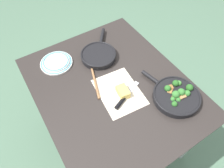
% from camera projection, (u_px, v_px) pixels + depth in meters
% --- Properties ---
extents(ground_plane, '(14.00, 14.00, 0.00)m').
position_uv_depth(ground_plane, '(112.00, 133.00, 1.87)').
color(ground_plane, '#51755B').
extents(dining_table_red, '(1.10, 0.91, 0.77)m').
position_uv_depth(dining_table_red, '(112.00, 94.00, 1.33)').
color(dining_table_red, '#2D2826').
rests_on(dining_table_red, ground_plane).
extents(skillet_broccoli, '(0.40, 0.28, 0.07)m').
position_uv_depth(skillet_broccoli, '(176.00, 95.00, 1.18)').
color(skillet_broccoli, black).
rests_on(skillet_broccoli, dining_table_red).
extents(skillet_eggs, '(0.35, 0.30, 0.04)m').
position_uv_depth(skillet_eggs, '(99.00, 55.00, 1.39)').
color(skillet_eggs, black).
rests_on(skillet_eggs, dining_table_red).
extents(wooden_spoon, '(0.35, 0.14, 0.02)m').
position_uv_depth(wooden_spoon, '(92.00, 71.00, 1.32)').
color(wooden_spoon, '#996B42').
rests_on(wooden_spoon, dining_table_red).
extents(parchment_sheet, '(0.34, 0.28, 0.00)m').
position_uv_depth(parchment_sheet, '(119.00, 92.00, 1.23)').
color(parchment_sheet, beige).
rests_on(parchment_sheet, dining_table_red).
extents(grater_knife, '(0.12, 0.23, 0.02)m').
position_uv_depth(grater_knife, '(124.00, 99.00, 1.19)').
color(grater_knife, silver).
rests_on(grater_knife, dining_table_red).
extents(cheese_block, '(0.10, 0.07, 0.05)m').
position_uv_depth(cheese_block, '(123.00, 92.00, 1.20)').
color(cheese_block, '#E0C15B').
rests_on(cheese_block, dining_table_red).
extents(dinner_plate_stack, '(0.22, 0.22, 0.03)m').
position_uv_depth(dinner_plate_stack, '(56.00, 62.00, 1.36)').
color(dinner_plate_stack, white).
rests_on(dinner_plate_stack, dining_table_red).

